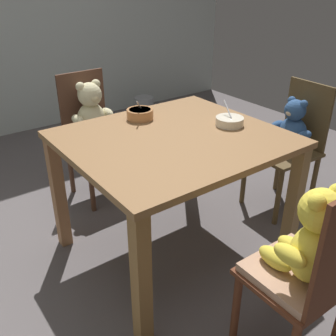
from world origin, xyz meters
TOP-DOWN VIEW (x-y plane):
  - ground_plane at (0.00, 0.00)m, footprint 5.20×5.20m
  - dining_table at (0.00, 0.00)m, footprint 1.12×1.00m
  - teddy_chair_near_front at (-0.02, -0.90)m, footprint 0.39×0.37m
  - teddy_chair_far_center at (-0.04, 0.90)m, footprint 0.40×0.41m
  - teddy_chair_near_right at (0.97, -0.05)m, footprint 0.44×0.41m
  - porridge_bowl_cream_near_right at (0.35, -0.06)m, footprint 0.16×0.17m
  - porridge_bowl_terracotta_far_center at (0.00, 0.33)m, footprint 0.16×0.16m
  - metal_pail at (1.20, 2.15)m, footprint 0.23×0.23m

SIDE VIEW (x-z plane):
  - ground_plane at x=0.00m, z-range -0.04..0.00m
  - metal_pail at x=1.20m, z-range 0.00..0.23m
  - teddy_chair_near_right at x=0.97m, z-range 0.09..0.98m
  - teddy_chair_far_center at x=-0.04m, z-range 0.11..1.02m
  - teddy_chair_near_front at x=-0.02m, z-range 0.11..1.04m
  - dining_table at x=0.00m, z-range 0.27..1.03m
  - porridge_bowl_cream_near_right at x=0.35m, z-range 0.72..0.85m
  - porridge_bowl_terracotta_far_center at x=0.00m, z-range 0.72..0.86m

